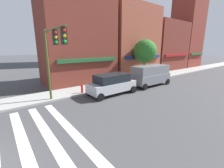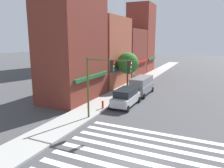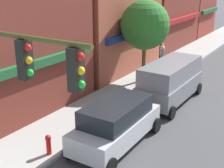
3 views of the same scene
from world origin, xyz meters
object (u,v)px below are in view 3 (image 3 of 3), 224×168
pedestrian_white_shirt (162,54)px  fire_hydrant (48,144)px  pedestrian_grey_coat (163,58)px  traffic_signal (8,88)px  street_tree (145,25)px  van_grey (170,80)px  suv_silver (116,122)px

pedestrian_white_shirt → fire_hydrant: size_ratio=2.10×
pedestrian_grey_coat → fire_hydrant: 13.22m
traffic_signal → pedestrian_grey_coat: size_ratio=3.24×
pedestrian_white_shirt → street_tree: (-4.02, -0.46, 2.79)m
fire_hydrant → street_tree: 10.71m
van_grey → pedestrian_grey_coat: size_ratio=2.84×
suv_silver → pedestrian_white_shirt: 12.30m
pedestrian_white_shirt → street_tree: street_tree is taller
traffic_signal → pedestrian_grey_coat: (16.04, 2.74, -3.08)m
pedestrian_grey_coat → traffic_signal: bearing=-135.1°
traffic_signal → street_tree: (13.01, 2.76, -0.30)m
suv_silver → fire_hydrant: 2.90m
street_tree → fire_hydrant: bearing=-173.8°
pedestrian_grey_coat → pedestrian_white_shirt: same height
suv_silver → van_grey: (5.71, -0.00, 0.25)m
suv_silver → pedestrian_white_shirt: (11.86, 3.26, 0.04)m
pedestrian_grey_coat → pedestrian_white_shirt: (0.99, 0.48, 0.00)m
suv_silver → van_grey: 5.72m
pedestrian_white_shirt → van_grey: bearing=141.0°
suv_silver → pedestrian_grey_coat: size_ratio=2.67×
fire_hydrant → suv_silver: bearing=-36.4°
van_grey → street_tree: (2.13, 2.80, 2.57)m
traffic_signal → van_grey: bearing=-0.2°
traffic_signal → van_grey: size_ratio=1.14×
pedestrian_grey_coat → street_tree: bearing=-145.2°
pedestrian_grey_coat → pedestrian_white_shirt: size_ratio=1.00×
pedestrian_white_shirt → fire_hydrant: bearing=119.4°
pedestrian_grey_coat → fire_hydrant: pedestrian_grey_coat is taller
traffic_signal → fire_hydrant: traffic_signal is taller
fire_hydrant → street_tree: (10.14, 1.10, 3.25)m
suv_silver → van_grey: bearing=-1.0°
suv_silver → pedestrian_grey_coat: suv_silver is taller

